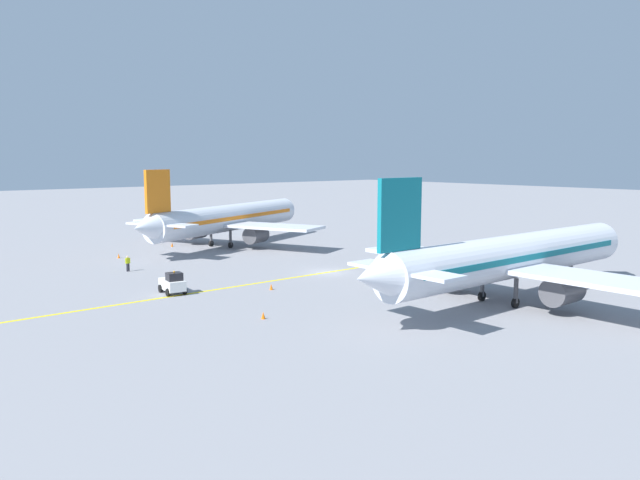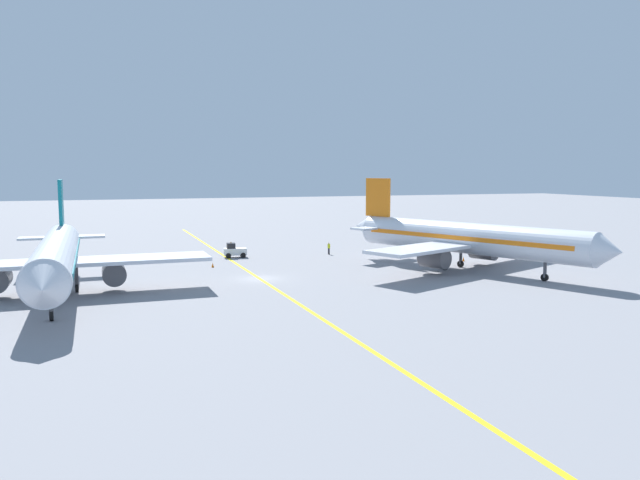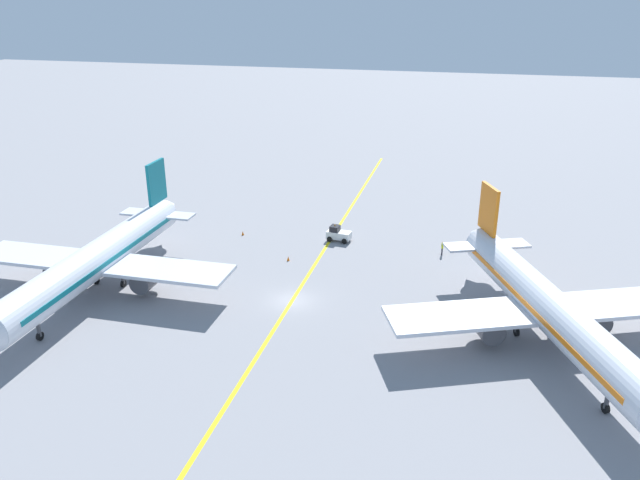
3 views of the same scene
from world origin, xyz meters
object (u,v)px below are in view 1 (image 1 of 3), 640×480
at_px(ground_crew_worker, 128,263).
at_px(traffic_cone_far_edge, 119,256).
at_px(airplane_adjacent_stand, 511,258).
at_px(traffic_cone_mid_apron, 263,315).
at_px(traffic_cone_near_nose, 271,287).
at_px(traffic_cone_by_wingtip, 172,245).
at_px(airplane_at_gate, 227,219).
at_px(baggage_tug_white, 173,283).

xyz_separation_m(ground_crew_worker, traffic_cone_far_edge, (-9.21, 2.66, -0.63)).
distance_m(airplane_adjacent_stand, traffic_cone_mid_apron, 21.14).
bearing_deg(traffic_cone_near_nose, traffic_cone_mid_apron, -38.40).
height_order(traffic_cone_mid_apron, traffic_cone_by_wingtip, same).
bearing_deg(traffic_cone_by_wingtip, ground_crew_worker, -40.56).
bearing_deg(airplane_at_gate, baggage_tug_white, -40.31).
bearing_deg(traffic_cone_far_edge, traffic_cone_near_nose, 7.89).
relative_size(airplane_at_gate, traffic_cone_far_edge, 61.45).
bearing_deg(airplane_at_gate, traffic_cone_near_nose, -23.63).
xyz_separation_m(airplane_at_gate, ground_crew_worker, (10.07, -18.30, -2.80)).
bearing_deg(ground_crew_worker, airplane_adjacent_stand, 29.31).
xyz_separation_m(airplane_adjacent_stand, traffic_cone_far_edge, (-43.03, -16.33, -3.43)).
relative_size(airplane_at_gate, baggage_tug_white, 10.72).
bearing_deg(traffic_cone_mid_apron, traffic_cone_near_nose, 141.60).
relative_size(airplane_at_gate, ground_crew_worker, 20.12).
bearing_deg(baggage_tug_white, traffic_cone_far_edge, 169.92).
bearing_deg(baggage_tug_white, traffic_cone_near_nose, 60.87).
height_order(traffic_cone_mid_apron, traffic_cone_far_edge, same).
relative_size(airplane_at_gate, traffic_cone_near_nose, 61.45).
relative_size(traffic_cone_near_nose, traffic_cone_by_wingtip, 1.00).
distance_m(baggage_tug_white, traffic_cone_mid_apron, 12.46).
bearing_deg(airplane_adjacent_stand, ground_crew_worker, -150.69).
bearing_deg(airplane_at_gate, traffic_cone_far_edge, -86.87).
xyz_separation_m(baggage_tug_white, traffic_cone_mid_apron, (12.39, 1.18, -0.63)).
distance_m(traffic_cone_by_wingtip, traffic_cone_far_edge, 10.52).
xyz_separation_m(traffic_cone_mid_apron, traffic_cone_by_wingtip, (-39.45, 12.12, 0.00)).
bearing_deg(baggage_tug_white, traffic_cone_mid_apron, 5.45).
height_order(airplane_at_gate, baggage_tug_white, airplane_at_gate).
height_order(airplane_at_gate, ground_crew_worker, airplane_at_gate).
bearing_deg(airplane_adjacent_stand, baggage_tug_white, -135.70).
distance_m(baggage_tug_white, ground_crew_worker, 13.10).
bearing_deg(airplane_adjacent_stand, traffic_cone_far_edge, -159.22).
xyz_separation_m(baggage_tug_white, traffic_cone_far_edge, (-22.25, 3.96, -0.63)).
bearing_deg(ground_crew_worker, airplane_at_gate, 118.81).
height_order(baggage_tug_white, traffic_cone_near_nose, baggage_tug_white).
distance_m(airplane_at_gate, ground_crew_worker, 21.08).
height_order(traffic_cone_near_nose, traffic_cone_by_wingtip, same).
xyz_separation_m(traffic_cone_mid_apron, traffic_cone_far_edge, (-34.63, 2.77, 0.00)).
bearing_deg(airplane_adjacent_stand, traffic_cone_by_wingtip, -171.70).
bearing_deg(traffic_cone_mid_apron, traffic_cone_by_wingtip, 162.92).
bearing_deg(traffic_cone_mid_apron, ground_crew_worker, 179.74).
bearing_deg(ground_crew_worker, traffic_cone_near_nose, 20.12).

